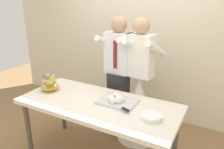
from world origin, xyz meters
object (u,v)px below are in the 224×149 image
Objects in this scene: cupcake_stand at (50,84)px; main_cake_tray at (117,99)px; plate_stack at (151,117)px; person_groom at (118,84)px; dessert_table at (98,108)px; person_bride at (138,100)px.

main_cake_tray is (0.90, 0.10, -0.05)m from cupcake_stand.
person_groom is (-0.71, 0.69, -0.05)m from plate_stack.
cupcake_stand reaches higher than main_cake_tray.
plate_stack is (0.63, -0.05, 0.10)m from dessert_table.
person_groom is 0.34m from person_bride.
person_groom reaches higher than plate_stack.
plate_stack is (1.34, -0.05, -0.07)m from cupcake_stand.
main_cake_tray is 2.02× the size of plate_stack.
person_bride reaches higher than plate_stack.
person_groom is (-0.08, 0.64, 0.05)m from dessert_table.
main_cake_tray is 0.26× the size of person_bride.
person_bride is at bearing 34.88° from cupcake_stand.
dessert_table is 0.65m from person_groom.
cupcake_stand is 1.08× the size of plate_stack.
plate_stack is (0.45, -0.15, -0.02)m from main_cake_tray.
person_groom reaches higher than cupcake_stand.
dessert_table is 1.08× the size of person_groom.
dessert_table is 0.73m from cupcake_stand.
main_cake_tray reaches higher than plate_stack.
cupcake_stand is at bearing -173.58° from main_cake_tray.
person_groom reaches higher than main_cake_tray.
person_bride reaches higher than cupcake_stand.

